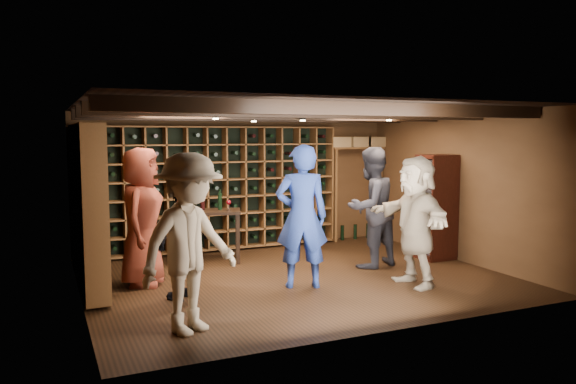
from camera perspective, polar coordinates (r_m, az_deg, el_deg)
name	(u,v)px	position (r m, az deg, el deg)	size (l,w,h in m)	color
ground	(296,277)	(8.44, 0.78, -8.66)	(6.00, 6.00, 0.00)	black
room_shell	(294,114)	(8.23, 0.65, 7.97)	(6.00, 6.00, 6.00)	#53361C
wine_rack_back	(216,188)	(10.22, -7.36, 0.38)	(4.65, 0.30, 2.20)	brown
wine_rack_left	(87,204)	(8.33, -19.71, -1.15)	(0.30, 2.65, 2.20)	brown
crate_shelf	(356,162)	(11.36, 6.97, 3.05)	(1.20, 0.32, 2.07)	brown
display_cabinet	(436,209)	(9.86, 14.78, -1.68)	(0.55, 0.50, 1.75)	black
man_blue_shirt	(302,216)	(7.73, 1.41, -2.50)	(0.72, 0.47, 1.98)	navy
man_grey_suit	(371,207)	(9.04, 8.40, -1.56)	(0.93, 0.73, 1.92)	black
guest_red_floral	(141,217)	(8.11, -14.67, -2.46)	(0.95, 0.62, 1.94)	#9B2E1C
guest_woman_black	(184,241)	(7.35, -10.56, -4.94)	(0.88, 0.37, 1.50)	black
guest_khaki	(189,244)	(6.06, -9.98, -5.19)	(1.25, 0.72, 1.93)	gray
guest_beige	(415,221)	(8.05, 12.82, -2.87)	(1.70, 0.54, 1.83)	tan
tasting_table	(205,216)	(9.40, -8.39, -2.46)	(1.27, 0.88, 1.15)	black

